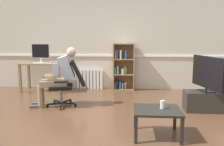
{
  "coord_description": "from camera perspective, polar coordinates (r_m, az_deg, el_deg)",
  "views": [
    {
      "loc": [
        0.53,
        -4.1,
        1.45
      ],
      "look_at": [
        0.15,
        0.85,
        0.7
      ],
      "focal_mm": 38.81,
      "sensor_mm": 36.0,
      "label": 1
    }
  ],
  "objects": [
    {
      "name": "ground_plane",
      "position": [
        4.38,
        -2.85,
        -10.76
      ],
      "size": [
        18.0,
        18.0,
        0.0
      ],
      "primitive_type": "plane",
      "color": "brown"
    },
    {
      "name": "back_wall",
      "position": [
        6.77,
        -0.11,
        7.73
      ],
      "size": [
        12.0,
        0.13,
        2.7
      ],
      "color": "beige",
      "rests_on": "ground_plane"
    },
    {
      "name": "computer_desk",
      "position": [
        6.72,
        -15.98,
        1.32
      ],
      "size": [
        1.1,
        0.63,
        0.76
      ],
      "color": "olive",
      "rests_on": "ground_plane"
    },
    {
      "name": "imac_monitor",
      "position": [
        6.78,
        -16.48,
        4.84
      ],
      "size": [
        0.5,
        0.14,
        0.51
      ],
      "color": "silver",
      "rests_on": "computer_desk"
    },
    {
      "name": "keyboard",
      "position": [
        6.57,
        -16.43,
        2.27
      ],
      "size": [
        0.41,
        0.12,
        0.02
      ],
      "primitive_type": "cube",
      "color": "silver",
      "rests_on": "computer_desk"
    },
    {
      "name": "computer_mouse",
      "position": [
        6.51,
        -14.29,
        2.35
      ],
      "size": [
        0.06,
        0.1,
        0.03
      ],
      "primitive_type": "cube",
      "color": "white",
      "rests_on": "computer_desk"
    },
    {
      "name": "bookshelf",
      "position": [
        6.6,
        2.55,
        1.23
      ],
      "size": [
        0.57,
        0.29,
        1.29
      ],
      "color": "olive",
      "rests_on": "ground_plane"
    },
    {
      "name": "radiator",
      "position": [
        6.84,
        -5.29,
        -1.38
      ],
      "size": [
        0.73,
        0.08,
        0.54
      ],
      "color": "white",
      "rests_on": "ground_plane"
    },
    {
      "name": "office_chair",
      "position": [
        5.14,
        -10.15,
        -1.94
      ],
      "size": [
        0.82,
        0.64,
        0.96
      ],
      "rotation": [
        0.0,
        0.0,
        -1.36
      ],
      "color": "black",
      "rests_on": "ground_plane"
    },
    {
      "name": "person_seated",
      "position": [
        5.13,
        -12.38,
        -0.51
      ],
      "size": [
        0.97,
        0.5,
        1.23
      ],
      "rotation": [
        0.0,
        0.0,
        -1.36
      ],
      "color": "#937F60",
      "rests_on": "ground_plane"
    },
    {
      "name": "tv_stand",
      "position": [
        5.13,
        21.18,
        -6.19
      ],
      "size": [
        0.82,
        0.42,
        0.39
      ],
      "color": "#2D2823",
      "rests_on": "ground_plane"
    },
    {
      "name": "tv_screen",
      "position": [
        5.02,
        21.54,
        -0.05
      ],
      "size": [
        0.3,
        1.01,
        0.69
      ],
      "rotation": [
        0.0,
        0.0,
        1.82
      ],
      "color": "black",
      "rests_on": "tv_stand"
    },
    {
      "name": "coffee_table",
      "position": [
        3.62,
        10.56,
        -9.18
      ],
      "size": [
        0.68,
        0.6,
        0.41
      ],
      "color": "black",
      "rests_on": "ground_plane"
    },
    {
      "name": "drinking_glass",
      "position": [
        3.63,
        11.79,
        -7.29
      ],
      "size": [
        0.07,
        0.07,
        0.12
      ],
      "primitive_type": "cylinder",
      "color": "silver",
      "rests_on": "coffee_table"
    }
  ]
}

